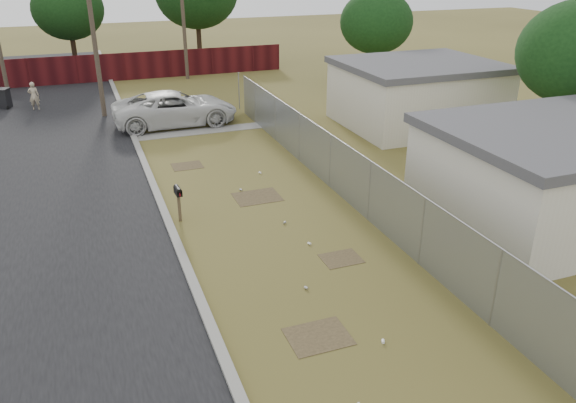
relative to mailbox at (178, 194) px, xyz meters
name	(u,v)px	position (x,y,z in m)	size (l,w,h in m)	color
ground	(278,235)	(2.60, -2.05, -0.94)	(120.00, 120.00, 0.00)	olive
street	(46,174)	(-4.16, 6.01, -0.92)	(15.10, 60.00, 0.12)	black
chainlink_fence	(355,185)	(5.72, -1.02, -0.14)	(0.10, 27.06, 2.02)	gray
privacy_fence	(61,71)	(-3.40, 22.95, -0.04)	(30.00, 0.12, 1.80)	#420E10
utility_poles	(94,14)	(-1.07, 18.62, 3.76)	(12.60, 8.24, 9.00)	brown
houses	(480,127)	(12.30, 1.09, 0.62)	(9.30, 17.24, 3.10)	silver
horizon_trees	(166,8)	(3.44, 21.51, 3.69)	(33.32, 31.94, 7.78)	#342417
mailbox	(178,194)	(0.00, 0.00, 0.00)	(0.21, 0.52, 1.19)	brown
pickup_truck	(175,108)	(1.87, 11.02, -0.10)	(2.79, 6.04, 1.68)	silver
pedestrian	(34,96)	(-4.82, 16.65, -0.17)	(0.56, 0.37, 1.53)	tan
trash_bin	(3,98)	(-6.47, 17.64, -0.38)	(0.91, 0.98, 1.09)	black
scattered_litter	(296,248)	(2.80, -3.10, -0.90)	(2.16, 12.48, 0.07)	white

